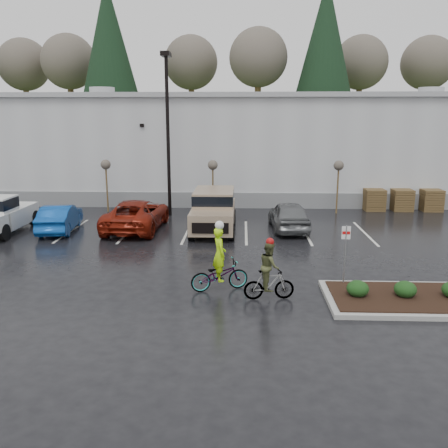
{
  "coord_description": "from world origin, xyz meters",
  "views": [
    {
      "loc": [
        0.3,
        -15.42,
        5.81
      ],
      "look_at": [
        -0.48,
        4.18,
        1.3
      ],
      "focal_mm": 38.0,
      "sensor_mm": 36.0,
      "label": 1
    }
  ],
  "objects_px": {
    "sapling_west": "(106,167)",
    "car_red": "(137,215)",
    "pickup_white": "(3,213)",
    "car_blue": "(60,218)",
    "pallet_stack_c": "(431,200)",
    "lamppost": "(168,118)",
    "pallet_stack_b": "(402,200)",
    "car_grey": "(289,215)",
    "suv_tan": "(213,211)",
    "pallet_stack_a": "(374,200)",
    "sapling_east": "(339,168)",
    "sapling_mid": "(213,168)",
    "fire_lane_sign": "(345,248)",
    "cyclist_olive": "(269,277)",
    "cyclist_hivis": "(219,269)"
  },
  "relations": [
    {
      "from": "lamppost",
      "to": "sapling_east",
      "type": "distance_m",
      "value": 10.48
    },
    {
      "from": "sapling_mid",
      "to": "cyclist_olive",
      "type": "bearing_deg",
      "value": -79.16
    },
    {
      "from": "lamppost",
      "to": "sapling_west",
      "type": "bearing_deg",
      "value": 165.96
    },
    {
      "from": "car_blue",
      "to": "car_red",
      "type": "distance_m",
      "value": 3.88
    },
    {
      "from": "fire_lane_sign",
      "to": "car_grey",
      "type": "bearing_deg",
      "value": 97.43
    },
    {
      "from": "cyclist_hivis",
      "to": "pickup_white",
      "type": "bearing_deg",
      "value": 36.73
    },
    {
      "from": "pickup_white",
      "to": "suv_tan",
      "type": "bearing_deg",
      "value": 2.78
    },
    {
      "from": "sapling_east",
      "to": "pallet_stack_c",
      "type": "height_order",
      "value": "sapling_east"
    },
    {
      "from": "suv_tan",
      "to": "fire_lane_sign",
      "type": "bearing_deg",
      "value": -58.16
    },
    {
      "from": "lamppost",
      "to": "car_grey",
      "type": "distance_m",
      "value": 8.97
    },
    {
      "from": "pickup_white",
      "to": "car_red",
      "type": "relative_size",
      "value": 0.93
    },
    {
      "from": "sapling_mid",
      "to": "fire_lane_sign",
      "type": "distance_m",
      "value": 13.92
    },
    {
      "from": "pallet_stack_a",
      "to": "suv_tan",
      "type": "relative_size",
      "value": 0.26
    },
    {
      "from": "sapling_east",
      "to": "fire_lane_sign",
      "type": "xyz_separation_m",
      "value": [
        -2.2,
        -12.8,
        -1.32
      ]
    },
    {
      "from": "pallet_stack_c",
      "to": "car_blue",
      "type": "height_order",
      "value": "car_blue"
    },
    {
      "from": "car_red",
      "to": "pallet_stack_a",
      "type": "bearing_deg",
      "value": -155.74
    },
    {
      "from": "suv_tan",
      "to": "pickup_white",
      "type": "bearing_deg",
      "value": -177.22
    },
    {
      "from": "sapling_east",
      "to": "car_blue",
      "type": "bearing_deg",
      "value": -161.24
    },
    {
      "from": "sapling_west",
      "to": "sapling_mid",
      "type": "height_order",
      "value": "same"
    },
    {
      "from": "sapling_mid",
      "to": "sapling_east",
      "type": "xyz_separation_m",
      "value": [
        7.5,
        0.0,
        0.0
      ]
    },
    {
      "from": "sapling_west",
      "to": "cyclist_hivis",
      "type": "relative_size",
      "value": 1.33
    },
    {
      "from": "sapling_east",
      "to": "pickup_white",
      "type": "xyz_separation_m",
      "value": [
        -17.87,
        -5.31,
        -1.75
      ]
    },
    {
      "from": "suv_tan",
      "to": "pallet_stack_c",
      "type": "bearing_deg",
      "value": 23.73
    },
    {
      "from": "suv_tan",
      "to": "cyclist_olive",
      "type": "xyz_separation_m",
      "value": [
        2.35,
        -9.18,
        -0.27
      ]
    },
    {
      "from": "sapling_west",
      "to": "car_red",
      "type": "xyz_separation_m",
      "value": [
        2.81,
        -4.56,
        -1.95
      ]
    },
    {
      "from": "pallet_stack_b",
      "to": "car_red",
      "type": "distance_m",
      "value": 16.36
    },
    {
      "from": "pickup_white",
      "to": "car_blue",
      "type": "distance_m",
      "value": 2.87
    },
    {
      "from": "car_red",
      "to": "cyclist_olive",
      "type": "height_order",
      "value": "cyclist_olive"
    },
    {
      "from": "sapling_east",
      "to": "pickup_white",
      "type": "bearing_deg",
      "value": -163.45
    },
    {
      "from": "pallet_stack_c",
      "to": "suv_tan",
      "type": "height_order",
      "value": "suv_tan"
    },
    {
      "from": "car_grey",
      "to": "cyclist_hivis",
      "type": "distance_m",
      "value": 9.39
    },
    {
      "from": "lamppost",
      "to": "car_grey",
      "type": "bearing_deg",
      "value": -26.61
    },
    {
      "from": "suv_tan",
      "to": "sapling_east",
      "type": "bearing_deg",
      "value": 33.74
    },
    {
      "from": "sapling_west",
      "to": "cyclist_olive",
      "type": "xyz_separation_m",
      "value": [
        9.18,
        -13.98,
        -1.96
      ]
    },
    {
      "from": "car_red",
      "to": "pallet_stack_b",
      "type": "bearing_deg",
      "value": -157.98
    },
    {
      "from": "suv_tan",
      "to": "car_grey",
      "type": "distance_m",
      "value": 3.91
    },
    {
      "from": "pallet_stack_b",
      "to": "car_grey",
      "type": "height_order",
      "value": "car_grey"
    },
    {
      "from": "sapling_east",
      "to": "suv_tan",
      "type": "distance_m",
      "value": 8.79
    },
    {
      "from": "pallet_stack_b",
      "to": "car_grey",
      "type": "bearing_deg",
      "value": -144.48
    },
    {
      "from": "lamppost",
      "to": "sapling_mid",
      "type": "distance_m",
      "value": 4.0
    },
    {
      "from": "pallet_stack_a",
      "to": "fire_lane_sign",
      "type": "bearing_deg",
      "value": -108.81
    },
    {
      "from": "pallet_stack_b",
      "to": "cyclist_olive",
      "type": "distance_m",
      "value": 17.48
    },
    {
      "from": "lamppost",
      "to": "pickup_white",
      "type": "relative_size",
      "value": 1.77
    },
    {
      "from": "car_red",
      "to": "sapling_west",
      "type": "bearing_deg",
      "value": -56.15
    },
    {
      "from": "pallet_stack_a",
      "to": "car_blue",
      "type": "distance_m",
      "value": 18.56
    },
    {
      "from": "pallet_stack_a",
      "to": "pallet_stack_c",
      "type": "height_order",
      "value": "same"
    },
    {
      "from": "pickup_white",
      "to": "car_red",
      "type": "distance_m",
      "value": 6.73
    },
    {
      "from": "car_blue",
      "to": "cyclist_olive",
      "type": "distance_m",
      "value": 13.52
    },
    {
      "from": "pickup_white",
      "to": "pallet_stack_c",
      "type": "bearing_deg",
      "value": 14.81
    },
    {
      "from": "car_blue",
      "to": "fire_lane_sign",
      "type": "bearing_deg",
      "value": 141.6
    }
  ]
}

